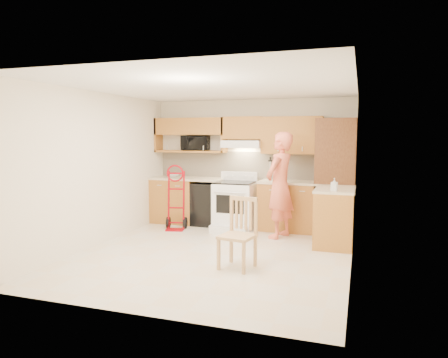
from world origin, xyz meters
The scene contains 28 objects.
floor centered at (0.00, 0.00, -0.01)m, with size 4.00×4.50×0.02m, color beige.
ceiling centered at (0.00, 0.00, 2.51)m, with size 4.00×4.50×0.02m, color white.
wall_back centered at (0.00, 2.26, 1.25)m, with size 4.00×0.02×2.50m, color #ECE2C8.
wall_front centered at (0.00, -2.26, 1.25)m, with size 4.00×0.02×2.50m, color #ECE2C8.
wall_left centered at (-2.01, 0.00, 1.25)m, with size 0.02×4.50×2.50m, color #ECE2C8.
wall_right centered at (2.01, 0.00, 1.25)m, with size 0.02×4.50×2.50m, color #ECE2C8.
backsplash centered at (0.00, 2.23, 1.20)m, with size 3.92×0.03×0.55m, color beige.
lower_cab_left centered at (-1.55, 1.95, 0.45)m, with size 0.90×0.60×0.90m, color #B0702A.
dishwasher centered at (-0.80, 1.95, 0.42)m, with size 0.60×0.60×0.85m, color black.
lower_cab_right centered at (0.83, 1.95, 0.45)m, with size 1.14×0.60×0.90m, color #B0702A.
countertop_left centered at (-1.25, 1.95, 0.92)m, with size 1.50×0.63×0.04m, color beige.
countertop_right centered at (0.83, 1.95, 0.92)m, with size 1.14×0.63×0.04m, color beige.
cab_return_right centered at (1.70, 1.15, 0.45)m, with size 0.60×1.00×0.90m, color #B0702A.
countertop_return centered at (1.70, 1.15, 0.92)m, with size 0.63×1.00×0.04m, color beige.
pantry_tall centered at (1.65, 1.95, 1.05)m, with size 0.70×0.60×2.10m, color brown.
upper_cab_left centered at (-1.25, 2.08, 1.98)m, with size 1.50×0.33×0.34m, color #B0702A.
upper_shelf_mw centered at (-1.25, 2.08, 1.47)m, with size 1.50×0.33×0.04m, color #B0702A.
upper_cab_center centered at (-0.12, 2.08, 1.94)m, with size 0.76×0.33×0.44m, color #B0702A.
upper_cab_right centered at (0.83, 2.08, 1.80)m, with size 1.14×0.33×0.70m, color #B0702A.
range_hood centered at (-0.12, 2.02, 1.63)m, with size 0.76×0.46×0.14m, color white.
knife_strip centered at (0.55, 2.21, 1.24)m, with size 0.40×0.05×0.29m, color black, non-canonical shape.
microwave centered at (-1.13, 2.08, 1.64)m, with size 0.55×0.37×0.30m, color black.
range centered at (-0.18, 1.65, 0.54)m, with size 0.74×0.97×1.09m, color white, non-canonical shape.
person centered at (0.75, 1.35, 0.93)m, with size 0.68×0.45×1.86m, color #E96B4D.
hand_truck centered at (-1.25, 1.33, 0.56)m, with size 0.44×0.40×1.12m, color #9C030E, non-canonical shape.
dining_chair centered at (0.53, -0.52, 0.48)m, with size 0.43×0.47×0.96m, color tan, non-canonical shape.
soap_bottle centered at (1.70, 0.83, 1.04)m, with size 0.09×0.09×0.20m, color white.
bowl centered at (-1.60, 1.95, 0.97)m, with size 0.23×0.23×0.06m, color white.
Camera 1 is at (2.08, -5.76, 1.80)m, focal length 33.12 mm.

